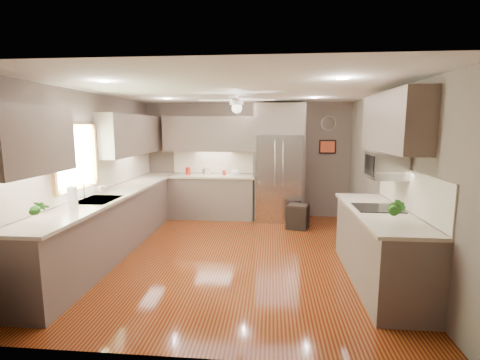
% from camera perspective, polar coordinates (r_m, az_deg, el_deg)
% --- Properties ---
extents(floor, '(5.00, 5.00, 0.00)m').
position_cam_1_polar(floor, '(5.56, -0.80, -12.05)').
color(floor, '#471009').
rests_on(floor, ground).
extents(ceiling, '(5.00, 5.00, 0.00)m').
position_cam_1_polar(ceiling, '(5.23, -0.86, 14.50)').
color(ceiling, white).
rests_on(ceiling, ground).
extents(wall_back, '(4.50, 0.00, 4.50)m').
position_cam_1_polar(wall_back, '(7.73, 1.11, 3.32)').
color(wall_back, brown).
rests_on(wall_back, ground).
extents(wall_front, '(4.50, 0.00, 4.50)m').
position_cam_1_polar(wall_front, '(2.82, -6.16, -6.10)').
color(wall_front, brown).
rests_on(wall_front, ground).
extents(wall_left, '(0.00, 5.00, 5.00)m').
position_cam_1_polar(wall_left, '(5.93, -23.01, 1.01)').
color(wall_left, brown).
rests_on(wall_left, ground).
extents(wall_right, '(0.00, 5.00, 5.00)m').
position_cam_1_polar(wall_right, '(5.50, 23.19, 0.45)').
color(wall_right, brown).
rests_on(wall_right, ground).
extents(canister_a, '(0.12, 0.12, 0.17)m').
position_cam_1_polar(canister_a, '(7.65, -8.50, 1.44)').
color(canister_a, '#9C2011').
rests_on(canister_a, back_run).
extents(canister_b, '(0.11, 0.11, 0.13)m').
position_cam_1_polar(canister_b, '(7.61, -5.94, 1.37)').
color(canister_b, silver).
rests_on(canister_b, back_run).
extents(canister_c, '(0.16, 0.16, 0.20)m').
position_cam_1_polar(canister_c, '(7.58, -5.38, 1.51)').
color(canister_c, beige).
rests_on(canister_c, back_run).
extents(canister_d, '(0.08, 0.08, 0.11)m').
position_cam_1_polar(canister_d, '(7.50, -2.63, 1.23)').
color(canister_d, '#9C2011').
rests_on(canister_d, back_run).
extents(soap_bottle, '(0.09, 0.09, 0.17)m').
position_cam_1_polar(soap_bottle, '(5.84, -21.71, -1.26)').
color(soap_bottle, white).
rests_on(soap_bottle, left_run).
extents(potted_plant_left, '(0.20, 0.16, 0.33)m').
position_cam_1_polar(potted_plant_left, '(4.33, -30.47, -4.04)').
color(potted_plant_left, '#26611B').
rests_on(potted_plant_left, left_run).
extents(potted_plant_right, '(0.22, 0.20, 0.33)m').
position_cam_1_polar(potted_plant_right, '(4.10, 24.37, -4.28)').
color(potted_plant_right, '#26611B').
rests_on(potted_plant_right, right_run).
extents(bowl, '(0.24, 0.24, 0.05)m').
position_cam_1_polar(bowl, '(7.48, -0.80, 0.95)').
color(bowl, beige).
rests_on(bowl, back_run).
extents(left_run, '(0.65, 4.70, 1.45)m').
position_cam_1_polar(left_run, '(6.07, -19.44, -6.00)').
color(left_run, brown).
rests_on(left_run, ground).
extents(back_run, '(1.85, 0.65, 1.45)m').
position_cam_1_polar(back_run, '(7.63, -4.50, -2.58)').
color(back_run, brown).
rests_on(back_run, ground).
extents(uppers, '(4.50, 4.70, 0.95)m').
position_cam_1_polar(uppers, '(6.03, -7.21, 7.68)').
color(uppers, brown).
rests_on(uppers, wall_left).
extents(window, '(0.05, 1.12, 0.92)m').
position_cam_1_polar(window, '(5.45, -25.39, 3.43)').
color(window, '#BFF2B2').
rests_on(window, wall_left).
extents(sink, '(0.50, 0.70, 0.32)m').
position_cam_1_polar(sink, '(5.40, -22.30, -3.33)').
color(sink, silver).
rests_on(sink, left_run).
extents(refrigerator, '(1.06, 0.75, 2.45)m').
position_cam_1_polar(refrigerator, '(7.38, 6.36, 2.54)').
color(refrigerator, silver).
rests_on(refrigerator, ground).
extents(right_run, '(0.70, 2.20, 1.45)m').
position_cam_1_polar(right_run, '(4.82, 21.91, -9.89)').
color(right_run, brown).
rests_on(right_run, ground).
extents(microwave, '(0.43, 0.55, 0.34)m').
position_cam_1_polar(microwave, '(4.88, 22.82, 2.25)').
color(microwave, silver).
rests_on(microwave, wall_right).
extents(ceiling_fan, '(1.18, 1.18, 0.32)m').
position_cam_1_polar(ceiling_fan, '(5.52, -0.52, 12.45)').
color(ceiling_fan, white).
rests_on(ceiling_fan, ceiling).
extents(recessed_lights, '(2.84, 3.14, 0.01)m').
position_cam_1_polar(recessed_lights, '(5.63, -0.83, 14.02)').
color(recessed_lights, white).
rests_on(recessed_lights, ceiling).
extents(wall_clock, '(0.30, 0.03, 0.30)m').
position_cam_1_polar(wall_clock, '(7.75, 14.29, 9.00)').
color(wall_clock, white).
rests_on(wall_clock, wall_back).
extents(framed_print, '(0.36, 0.03, 0.30)m').
position_cam_1_polar(framed_print, '(7.76, 14.16, 5.31)').
color(framed_print, black).
rests_on(framed_print, wall_back).
extents(stool, '(0.49, 0.49, 0.47)m').
position_cam_1_polar(stool, '(6.94, 9.47, -5.89)').
color(stool, black).
rests_on(stool, ground).
extents(paper_towel, '(0.12, 0.12, 0.30)m').
position_cam_1_polar(paper_towel, '(4.91, -25.78, -2.63)').
color(paper_towel, white).
rests_on(paper_towel, left_run).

